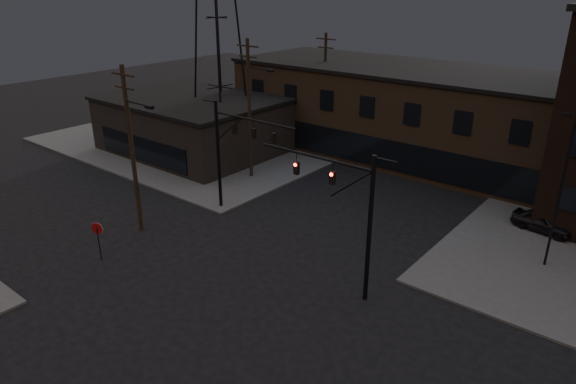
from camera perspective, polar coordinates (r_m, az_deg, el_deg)
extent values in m
plane|color=black|center=(28.54, -7.79, -10.97)|extent=(140.00, 140.00, 0.00)
cube|color=#474744|center=(57.12, -7.13, 6.52)|extent=(30.00, 30.00, 0.15)
cube|color=#4E3B29|center=(48.79, 16.62, 7.77)|extent=(40.00, 12.00, 8.00)
cube|color=black|center=(51.18, -10.51, 7.25)|extent=(16.00, 12.00, 5.00)
cylinder|color=black|center=(26.07, 9.04, -4.33)|extent=(0.24, 0.24, 8.00)
cylinder|color=black|center=(26.59, 2.95, 3.95)|extent=(7.00, 0.14, 0.14)
cube|color=#FF140C|center=(26.26, 4.96, 1.57)|extent=(0.28, 0.22, 0.70)
cube|color=#FF140C|center=(27.54, 0.95, 2.67)|extent=(0.28, 0.22, 0.70)
cylinder|color=black|center=(37.05, -7.74, 3.98)|extent=(0.24, 0.24, 8.00)
cylinder|color=black|center=(33.76, -3.87, 7.97)|extent=(7.00, 0.14, 0.14)
cube|color=black|center=(35.17, -5.95, 6.98)|extent=(0.28, 0.22, 0.70)
cube|color=black|center=(34.00, -3.83, 6.51)|extent=(0.28, 0.22, 0.70)
cube|color=black|center=(32.88, -1.58, 5.99)|extent=(0.28, 0.22, 0.70)
cylinder|color=black|center=(32.72, -20.25, -5.41)|extent=(0.06, 0.06, 2.20)
cylinder|color=maroon|center=(32.29, -20.46, -3.82)|extent=(0.72, 0.33, 0.76)
cylinder|color=black|center=(34.18, -16.92, 4.25)|extent=(0.28, 0.28, 11.00)
cube|color=black|center=(33.06, -17.89, 12.33)|extent=(2.20, 0.12, 0.12)
cube|color=black|center=(33.20, -17.72, 10.98)|extent=(1.80, 0.12, 0.12)
cube|color=black|center=(31.51, -15.16, 9.10)|extent=(0.60, 0.25, 0.18)
cylinder|color=black|center=(42.34, -4.31, 8.94)|extent=(0.28, 0.28, 11.50)
cube|color=black|center=(41.44, -4.52, 15.87)|extent=(2.20, 0.12, 0.12)
cube|color=black|center=(41.54, -4.49, 14.78)|extent=(1.80, 0.12, 0.12)
cube|color=black|center=(40.14, -1.99, 13.33)|extent=(0.60, 0.25, 0.18)
cylinder|color=black|center=(52.13, 4.08, 11.24)|extent=(0.28, 0.28, 11.00)
cube|color=black|center=(51.40, 4.23, 16.60)|extent=(2.20, 0.12, 0.12)
cube|color=black|center=(51.49, 4.21, 15.71)|extent=(1.80, 0.12, 0.12)
cylinder|color=black|center=(32.28, 27.92, -0.44)|extent=(0.14, 0.14, 9.00)
cube|color=black|center=(31.09, 28.54, 7.54)|extent=(0.50, 0.28, 0.18)
imported|color=black|center=(37.99, 26.49, -2.98)|extent=(4.14, 2.20, 1.34)
imported|color=black|center=(46.67, 15.38, 3.05)|extent=(3.12, 4.72, 1.47)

